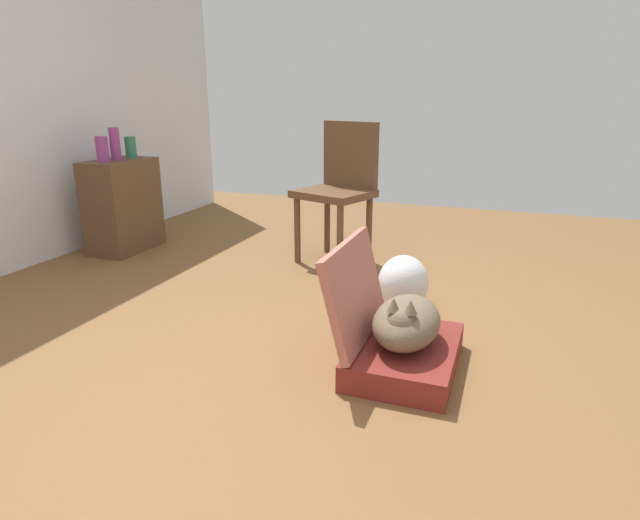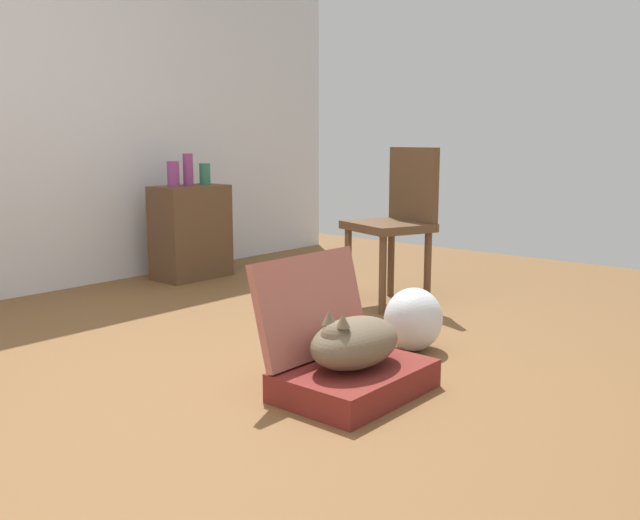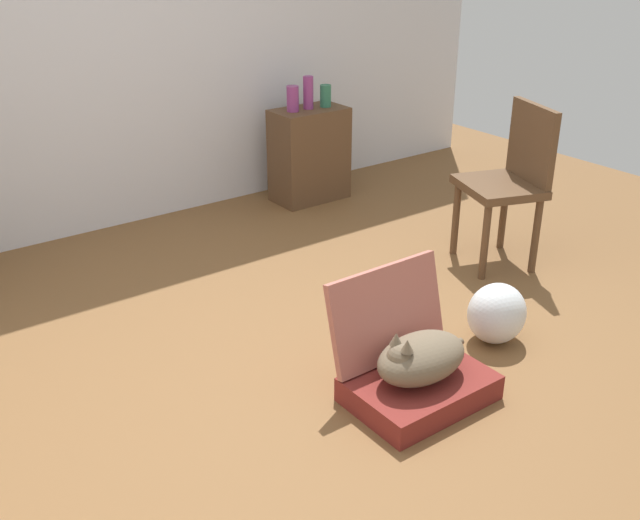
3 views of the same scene
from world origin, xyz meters
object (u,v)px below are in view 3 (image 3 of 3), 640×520
object	(u,v)px
cat	(420,358)
chair	(511,177)
vase_round	(308,93)
plastic_bag_white	(497,313)
vase_short	(326,96)
side_table	(309,155)
suitcase_base	(419,388)
vase_tall	(293,99)

from	to	relation	value
cat	chair	world-z (taller)	chair
vase_round	chair	world-z (taller)	chair
plastic_bag_white	vase_short	distance (m)	2.38
side_table	chair	distance (m)	1.66
suitcase_base	vase_short	distance (m)	2.77
cat	plastic_bag_white	distance (m)	0.68
vase_round	chair	distance (m)	1.68
cat	side_table	size ratio (longest dim) A/B	0.76
suitcase_base	chair	bearing A→B (deg)	28.37
cat	vase_round	size ratio (longest dim) A/B	2.24
cat	vase_short	size ratio (longest dim) A/B	3.28
vase_short	chair	distance (m)	1.63
plastic_bag_white	chair	xyz separation A→B (m)	(0.77, 0.62, 0.39)
side_table	vase_tall	xyz separation A→B (m)	(-0.14, 0.01, 0.43)
plastic_bag_white	vase_short	size ratio (longest dim) A/B	1.95
suitcase_base	chair	size ratio (longest dim) A/B	0.63
suitcase_base	chair	world-z (taller)	chair
plastic_bag_white	vase_short	xyz separation A→B (m)	(0.60, 2.23, 0.61)
side_table	vase_round	world-z (taller)	vase_round
chair	side_table	bearing A→B (deg)	-149.70
vase_tall	vase_round	size ratio (longest dim) A/B	0.77
suitcase_base	cat	world-z (taller)	cat
plastic_bag_white	side_table	distance (m)	2.30
suitcase_base	plastic_bag_white	distance (m)	0.68
cat	vase_round	bearing A→B (deg)	64.90
plastic_bag_white	vase_tall	distance (m)	2.36
vase_tall	chair	xyz separation A→B (m)	(0.44, -1.63, -0.23)
suitcase_base	plastic_bag_white	world-z (taller)	plastic_bag_white
plastic_bag_white	chair	distance (m)	1.06
vase_tall	vase_short	distance (m)	0.27
suitcase_base	cat	xyz separation A→B (m)	(-0.01, 0.00, 0.16)
plastic_bag_white	vase_short	world-z (taller)	vase_short
vase_round	chair	bearing A→B (deg)	-79.32
suitcase_base	vase_tall	world-z (taller)	vase_tall
vase_round	chair	xyz separation A→B (m)	(0.31, -1.63, -0.26)
plastic_bag_white	vase_tall	xyz separation A→B (m)	(0.32, 2.25, 0.62)
vase_tall	vase_short	size ratio (longest dim) A/B	1.13
cat	vase_tall	bearing A→B (deg)	67.61
cat	suitcase_base	bearing A→B (deg)	-2.07
vase_round	vase_tall	bearing A→B (deg)	-179.56
cat	vase_tall	distance (m)	2.65
plastic_bag_white	vase_round	size ratio (longest dim) A/B	1.33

